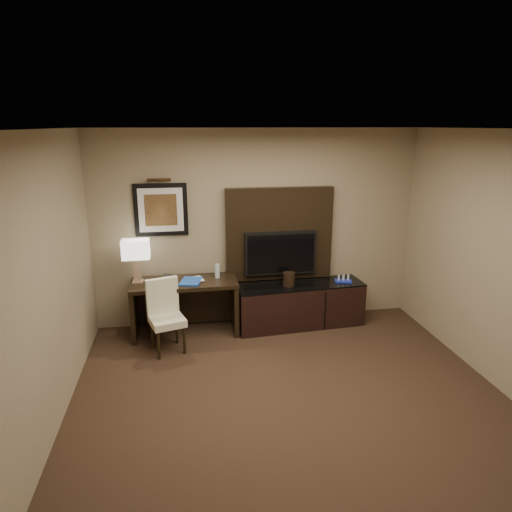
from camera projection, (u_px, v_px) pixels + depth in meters
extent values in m
cube|color=black|center=(300.00, 423.00, 4.35)|extent=(4.50, 5.00, 0.01)
cube|color=silver|center=(309.00, 129.00, 3.60)|extent=(4.50, 5.00, 0.01)
cube|color=gray|center=(257.00, 228.00, 6.35)|extent=(4.50, 0.01, 2.70)
cube|color=gray|center=(30.00, 306.00, 3.63)|extent=(0.01, 5.00, 2.70)
cube|color=black|center=(185.00, 307.00, 6.13)|extent=(1.40, 0.61, 0.75)
cube|color=black|center=(300.00, 305.00, 6.39)|extent=(1.81, 0.63, 0.61)
cube|color=black|center=(279.00, 234.00, 6.36)|extent=(1.50, 0.12, 1.30)
cube|color=black|center=(280.00, 253.00, 6.33)|extent=(1.00, 0.08, 0.60)
cube|color=black|center=(161.00, 210.00, 6.04)|extent=(0.70, 0.04, 0.70)
cylinder|color=#3C2713|center=(159.00, 180.00, 5.90)|extent=(0.04, 0.04, 0.30)
cube|color=#1A49A9|center=(191.00, 281.00, 5.98)|extent=(0.33, 0.39, 0.02)
imported|color=beige|center=(190.00, 273.00, 5.99)|extent=(0.17, 0.06, 0.23)
cylinder|color=silver|center=(217.00, 271.00, 6.13)|extent=(0.07, 0.07, 0.19)
cylinder|color=black|center=(289.00, 279.00, 6.23)|extent=(0.20, 0.20, 0.19)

